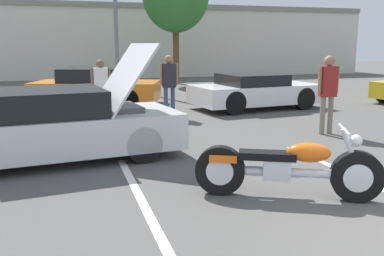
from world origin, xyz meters
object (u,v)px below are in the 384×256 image
at_px(motorcycle, 287,168).
at_px(spectator_midground, 169,80).
at_px(parked_car_mid_right_row, 255,91).
at_px(spectator_near_motorcycle, 328,88).
at_px(spectator_by_show_car, 101,85).
at_px(show_car_hood_open, 58,125).
at_px(parked_car_mid_left_row, 95,88).

distance_m(motorcycle, spectator_midground, 6.74).
bearing_deg(motorcycle, spectator_midground, 115.45).
height_order(motorcycle, parked_car_mid_right_row, parked_car_mid_right_row).
relative_size(motorcycle, spectator_near_motorcycle, 1.28).
xyz_separation_m(spectator_by_show_car, spectator_midground, (1.87, 0.11, 0.07)).
height_order(motorcycle, show_car_hood_open, show_car_hood_open).
height_order(motorcycle, spectator_near_motorcycle, spectator_near_motorcycle).
bearing_deg(spectator_midground, spectator_near_motorcycle, -48.70).
bearing_deg(spectator_near_motorcycle, show_car_hood_open, -174.87).
bearing_deg(parked_car_mid_left_row, motorcycle, -60.21).
height_order(show_car_hood_open, spectator_by_show_car, show_car_hood_open).
relative_size(parked_car_mid_left_row, parked_car_mid_right_row, 1.07).
height_order(parked_car_mid_left_row, parked_car_mid_right_row, parked_car_mid_left_row).
distance_m(parked_car_mid_left_row, spectator_by_show_car, 3.25).
bearing_deg(spectator_near_motorcycle, spectator_by_show_car, 146.31).
distance_m(show_car_hood_open, spectator_near_motorcycle, 5.86).
bearing_deg(spectator_by_show_car, motorcycle, -74.43).
distance_m(motorcycle, parked_car_mid_left_row, 10.00).
distance_m(show_car_hood_open, spectator_by_show_car, 3.86).
bearing_deg(parked_car_mid_left_row, show_car_hood_open, -79.80).
height_order(spectator_near_motorcycle, spectator_by_show_car, spectator_near_motorcycle).
xyz_separation_m(show_car_hood_open, spectator_midground, (2.95, 3.80, 0.42)).
bearing_deg(spectator_by_show_car, parked_car_mid_left_row, 88.64).
bearing_deg(parked_car_mid_left_row, parked_car_mid_right_row, -6.14).
relative_size(spectator_near_motorcycle, spectator_by_show_car, 1.09).
xyz_separation_m(motorcycle, spectator_midground, (0.03, 6.72, 0.62)).
bearing_deg(spectator_midground, parked_car_mid_left_row, 119.91).
bearing_deg(parked_car_mid_right_row, parked_car_mid_left_row, 146.84).
bearing_deg(parked_car_mid_right_row, spectator_midground, -172.36).
xyz_separation_m(parked_car_mid_left_row, spectator_midground, (1.80, -3.12, 0.45)).
xyz_separation_m(parked_car_mid_right_row, spectator_near_motorcycle, (-0.13, -4.08, 0.52)).
bearing_deg(spectator_midground, parked_car_mid_right_row, 15.03).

